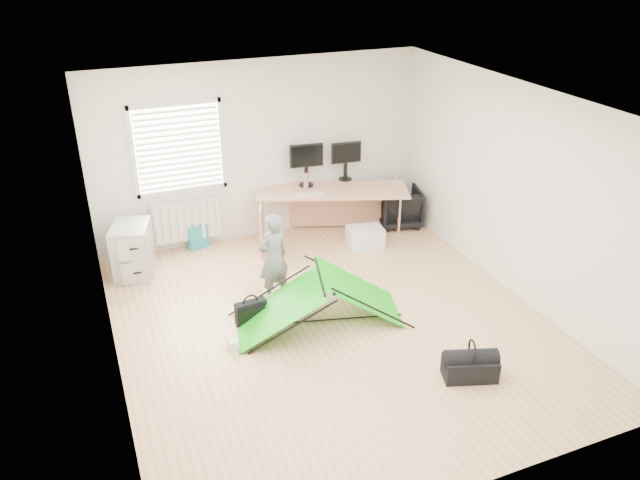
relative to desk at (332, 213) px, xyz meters
name	(u,v)px	position (x,y,z in m)	size (l,w,h in m)	color
ground	(332,323)	(-0.95, -2.23, -0.39)	(5.50, 5.50, 0.00)	tan
back_wall	(260,151)	(-0.95, 0.52, 0.96)	(5.00, 0.02, 2.70)	silver
window	(179,148)	(-2.15, 0.48, 1.16)	(1.20, 0.06, 1.20)	silver
radiator	(187,221)	(-2.15, 0.44, 0.06)	(1.00, 0.12, 0.60)	silver
desk	(332,213)	(0.00, 0.00, 0.00)	(2.29, 0.73, 0.78)	tan
filing_cabinet	(133,250)	(-3.00, -0.07, -0.02)	(0.48, 0.64, 0.74)	#ABAEB1
monitor_left	(306,170)	(-0.30, 0.31, 0.63)	(0.51, 0.11, 0.49)	black
monitor_right	(345,166)	(0.36, 0.31, 0.61)	(0.47, 0.10, 0.45)	black
keyboard	(309,194)	(-0.40, -0.06, 0.40)	(0.44, 0.15, 0.02)	beige
thermos	(306,182)	(-0.37, 0.14, 0.52)	(0.07, 0.07, 0.26)	#B0627D
office_chair	(399,207)	(1.17, -0.01, -0.08)	(0.65, 0.67, 0.61)	black
person	(273,258)	(-1.42, -1.43, 0.21)	(0.44, 0.29, 1.21)	slate
kite	(320,299)	(-1.08, -2.14, -0.07)	(2.04, 0.89, 0.63)	#13B110
storage_crate	(365,237)	(0.34, -0.49, -0.24)	(0.53, 0.37, 0.29)	white
tote_bag	(198,236)	(-2.01, 0.40, -0.20)	(0.31, 0.14, 0.37)	teal
laptop_bag	(251,312)	(-1.85, -1.83, -0.25)	(0.38, 0.12, 0.29)	black
white_box	(233,345)	(-2.21, -2.28, -0.33)	(0.11, 0.11, 0.11)	silver
duffel_bag	(470,368)	(0.00, -3.73, -0.27)	(0.56, 0.29, 0.25)	black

